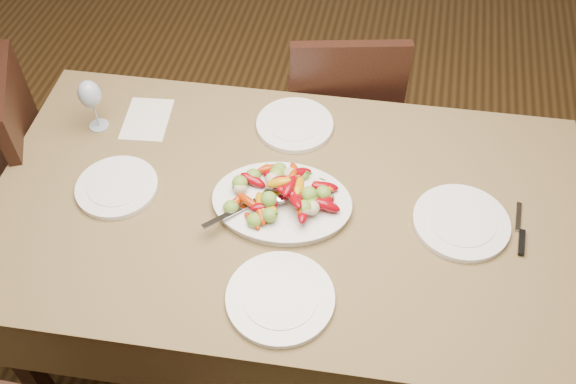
# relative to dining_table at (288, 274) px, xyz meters

# --- Properties ---
(dining_table) EXTENTS (1.89, 1.14, 0.76)m
(dining_table) POSITION_rel_dining_table_xyz_m (0.00, 0.00, 0.00)
(dining_table) COLOR brown
(dining_table) RESTS_ON ground
(chair_far) EXTENTS (0.50, 0.50, 0.95)m
(chair_far) POSITION_rel_dining_table_xyz_m (0.06, 0.77, 0.10)
(chair_far) COLOR black
(chair_far) RESTS_ON ground
(serving_platter) EXTENTS (0.43, 0.33, 0.02)m
(serving_platter) POSITION_rel_dining_table_xyz_m (-0.02, -0.01, 0.39)
(serving_platter) COLOR white
(serving_platter) RESTS_ON dining_table
(roasted_vegetables) EXTENTS (0.35, 0.25, 0.09)m
(roasted_vegetables) POSITION_rel_dining_table_xyz_m (-0.02, -0.01, 0.45)
(roasted_vegetables) COLOR #76020A
(roasted_vegetables) RESTS_ON serving_platter
(serving_spoon) EXTENTS (0.25, 0.23, 0.03)m
(serving_spoon) POSITION_rel_dining_table_xyz_m (-0.08, -0.05, 0.43)
(serving_spoon) COLOR #9EA0A8
(serving_spoon) RESTS_ON serving_platter
(plate_left) EXTENTS (0.25, 0.25, 0.02)m
(plate_left) POSITION_rel_dining_table_xyz_m (-0.53, -0.04, 0.39)
(plate_left) COLOR white
(plate_left) RESTS_ON dining_table
(plate_right) EXTENTS (0.29, 0.29, 0.02)m
(plate_right) POSITION_rel_dining_table_xyz_m (0.52, 0.03, 0.39)
(plate_right) COLOR white
(plate_right) RESTS_ON dining_table
(plate_far) EXTENTS (0.26, 0.26, 0.02)m
(plate_far) POSITION_rel_dining_table_xyz_m (-0.05, 0.34, 0.39)
(plate_far) COLOR white
(plate_far) RESTS_ON dining_table
(plate_near) EXTENTS (0.30, 0.30, 0.02)m
(plate_near) POSITION_rel_dining_table_xyz_m (0.05, -0.33, 0.39)
(plate_near) COLOR white
(plate_near) RESTS_ON dining_table
(wine_glass) EXTENTS (0.08, 0.08, 0.20)m
(wine_glass) POSITION_rel_dining_table_xyz_m (-0.70, 0.21, 0.48)
(wine_glass) COLOR #8C99A5
(wine_glass) RESTS_ON dining_table
(menu_card) EXTENTS (0.17, 0.23, 0.00)m
(menu_card) POSITION_rel_dining_table_xyz_m (-0.55, 0.28, 0.38)
(menu_card) COLOR silver
(menu_card) RESTS_ON dining_table
(table_knife) EXTENTS (0.03, 0.20, 0.01)m
(table_knife) POSITION_rel_dining_table_xyz_m (0.69, 0.04, 0.38)
(table_knife) COLOR #9EA0A8
(table_knife) RESTS_ON dining_table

